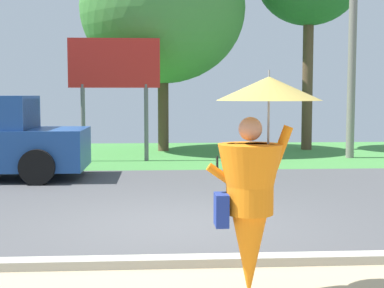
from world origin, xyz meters
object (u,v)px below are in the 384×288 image
object	(u,v)px
monk_pedestrian	(254,183)
utility_pole	(353,20)
roadside_billboard	(114,72)
tree_right_mid	(163,9)

from	to	relation	value
monk_pedestrian	utility_pole	distance (m)	12.88
roadside_billboard	tree_right_mid	bearing A→B (deg)	63.51
monk_pedestrian	utility_pole	bearing A→B (deg)	56.95
monk_pedestrian	roadside_billboard	distance (m)	11.41
monk_pedestrian	tree_right_mid	size ratio (longest dim) A/B	0.29
monk_pedestrian	utility_pole	xyz separation A→B (m)	(4.94, 11.50, 3.02)
roadside_billboard	tree_right_mid	world-z (taller)	tree_right_mid
utility_pole	roadside_billboard	distance (m)	7.21
utility_pole	roadside_billboard	world-z (taller)	utility_pole
monk_pedestrian	roadside_billboard	world-z (taller)	roadside_billboard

